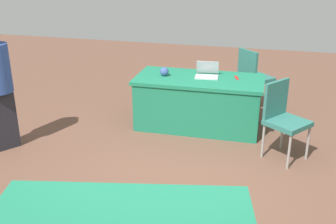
{
  "coord_description": "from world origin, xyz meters",
  "views": [
    {
      "loc": [
        -0.97,
        3.54,
        2.44
      ],
      "look_at": [
        0.0,
        -0.18,
        0.9
      ],
      "focal_mm": 44.18,
      "sensor_mm": 36.0,
      "label": 1
    }
  ],
  "objects_px": {
    "table_foreground": "(199,102)",
    "chair_by_pillar": "(253,75)",
    "chair_aisle": "(283,116)",
    "laptop_silver": "(207,74)",
    "scissors_red": "(237,78)",
    "yarn_ball": "(164,72)"
  },
  "relations": [
    {
      "from": "table_foreground",
      "to": "chair_by_pillar",
      "type": "height_order",
      "value": "chair_by_pillar"
    },
    {
      "from": "chair_by_pillar",
      "to": "scissors_red",
      "type": "distance_m",
      "value": 0.85
    },
    {
      "from": "chair_aisle",
      "to": "scissors_red",
      "type": "distance_m",
      "value": 1.06
    },
    {
      "from": "table_foreground",
      "to": "yarn_ball",
      "type": "relative_size",
      "value": 14.43
    },
    {
      "from": "table_foreground",
      "to": "scissors_red",
      "type": "relative_size",
      "value": 10.03
    },
    {
      "from": "chair_aisle",
      "to": "yarn_ball",
      "type": "height_order",
      "value": "chair_aisle"
    },
    {
      "from": "yarn_ball",
      "to": "scissors_red",
      "type": "height_order",
      "value": "yarn_ball"
    },
    {
      "from": "chair_aisle",
      "to": "chair_by_pillar",
      "type": "relative_size",
      "value": 0.98
    },
    {
      "from": "chair_aisle",
      "to": "yarn_ball",
      "type": "bearing_deg",
      "value": -75.02
    },
    {
      "from": "table_foreground",
      "to": "chair_aisle",
      "type": "height_order",
      "value": "chair_aisle"
    },
    {
      "from": "scissors_red",
      "to": "yarn_ball",
      "type": "bearing_deg",
      "value": -96.66
    },
    {
      "from": "table_foreground",
      "to": "chair_by_pillar",
      "type": "bearing_deg",
      "value": -126.58
    },
    {
      "from": "laptop_silver",
      "to": "chair_by_pillar",
      "type": "bearing_deg",
      "value": -130.77
    },
    {
      "from": "laptop_silver",
      "to": "scissors_red",
      "type": "relative_size",
      "value": 1.9
    },
    {
      "from": "chair_by_pillar",
      "to": "laptop_silver",
      "type": "bearing_deg",
      "value": -79.74
    },
    {
      "from": "chair_aisle",
      "to": "scissors_red",
      "type": "bearing_deg",
      "value": -104.55
    },
    {
      "from": "chair_aisle",
      "to": "laptop_silver",
      "type": "xyz_separation_m",
      "value": [
        1.07,
        -0.77,
        0.22
      ]
    },
    {
      "from": "laptop_silver",
      "to": "scissors_red",
      "type": "xyz_separation_m",
      "value": [
        -0.41,
        -0.04,
        -0.04
      ]
    },
    {
      "from": "chair_aisle",
      "to": "yarn_ball",
      "type": "xyz_separation_m",
      "value": [
        1.66,
        -0.65,
        0.25
      ]
    },
    {
      "from": "yarn_ball",
      "to": "scissors_red",
      "type": "distance_m",
      "value": 1.02
    },
    {
      "from": "chair_aisle",
      "to": "table_foreground",
      "type": "bearing_deg",
      "value": -84.0
    },
    {
      "from": "chair_aisle",
      "to": "yarn_ball",
      "type": "distance_m",
      "value": 1.8
    }
  ]
}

